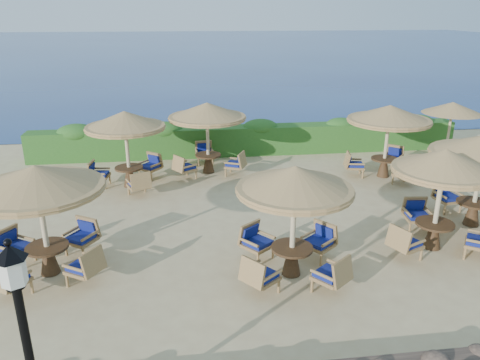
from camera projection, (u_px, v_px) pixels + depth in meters
ground at (285, 226)px, 13.29m from camera, size 120.00×120.00×0.00m
sea at (194, 47)px, 78.52m from camera, size 160.00×160.00×0.00m
hedge at (248, 140)px, 19.80m from camera, size 18.00×0.90×1.20m
extra_parasol at (453, 108)px, 18.33m from camera, size 2.30×2.30×2.41m
cafe_set_0 at (39, 200)px, 10.30m from camera, size 2.93×2.93×2.65m
cafe_set_1 at (294, 204)px, 10.29m from camera, size 2.63×2.63×2.65m
cafe_set_2 at (442, 181)px, 11.48m from camera, size 2.76×2.67×2.65m
cafe_set_3 at (126, 134)px, 15.66m from camera, size 2.78×2.78×2.65m
cafe_set_4 at (207, 122)px, 17.06m from camera, size 2.87×2.87×2.65m
cafe_set_5 at (388, 125)px, 16.61m from camera, size 2.96×2.96×2.65m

